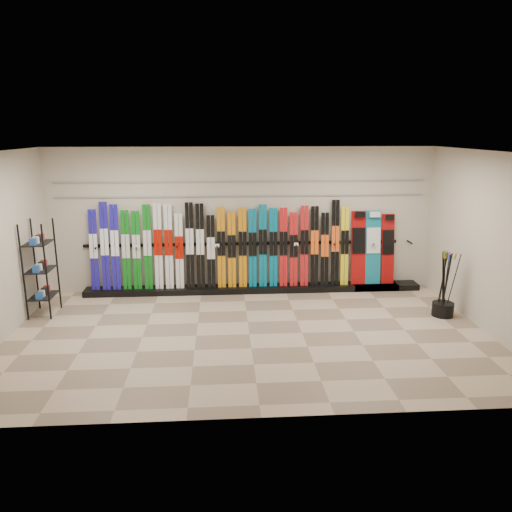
{
  "coord_description": "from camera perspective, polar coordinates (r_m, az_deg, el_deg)",
  "views": [
    {
      "loc": [
        -0.42,
        -7.77,
        3.33
      ],
      "look_at": [
        0.18,
        1.0,
        1.1
      ],
      "focal_mm": 35.0,
      "sensor_mm": 36.0,
      "label": 1
    }
  ],
  "objects": [
    {
      "name": "ceiling",
      "position": [
        7.79,
        -0.82,
        11.8
      ],
      "size": [
        8.0,
        8.0,
        0.0
      ],
      "primitive_type": "plane",
      "rotation": [
        3.14,
        0.0,
        0.0
      ],
      "color": "silver",
      "rests_on": "back_wall"
    },
    {
      "name": "right_wall",
      "position": [
        9.13,
        25.18,
        1.3
      ],
      "size": [
        0.0,
        5.0,
        5.0
      ],
      "primitive_type": "plane",
      "rotation": [
        1.57,
        0.0,
        -1.57
      ],
      "color": "beige",
      "rests_on": "floor"
    },
    {
      "name": "slatwall_rail_0",
      "position": [
        10.34,
        -1.55,
        6.85
      ],
      "size": [
        7.6,
        0.02,
        0.03
      ],
      "primitive_type": "cube",
      "color": "gray",
      "rests_on": "back_wall"
    },
    {
      "name": "ski_poles",
      "position": [
        9.71,
        20.79,
        -2.99
      ],
      "size": [
        0.29,
        0.35,
        1.18
      ],
      "color": "black",
      "rests_on": "pole_bin"
    },
    {
      "name": "ski_rack_base",
      "position": [
        10.59,
        -0.22,
        -3.75
      ],
      "size": [
        8.0,
        0.4,
        0.12
      ],
      "primitive_type": "cube",
      "color": "black",
      "rests_on": "floor"
    },
    {
      "name": "slatwall_rail_1",
      "position": [
        10.31,
        -1.57,
        8.5
      ],
      "size": [
        7.6,
        0.02,
        0.03
      ],
      "primitive_type": "cube",
      "color": "gray",
      "rests_on": "back_wall"
    },
    {
      "name": "snowboards",
      "position": [
        10.89,
        13.14,
        0.89
      ],
      "size": [
        0.93,
        0.24,
        1.56
      ],
      "color": "#990C0C",
      "rests_on": "ski_rack_base"
    },
    {
      "name": "accessory_rack",
      "position": [
        9.91,
        -23.4,
        -1.31
      ],
      "size": [
        0.4,
        0.6,
        1.75
      ],
      "primitive_type": "cube",
      "color": "black",
      "rests_on": "floor"
    },
    {
      "name": "back_wall",
      "position": [
        10.44,
        -1.54,
        4.14
      ],
      "size": [
        8.0,
        0.0,
        8.0
      ],
      "primitive_type": "plane",
      "rotation": [
        1.57,
        0.0,
        0.0
      ],
      "color": "beige",
      "rests_on": "floor"
    },
    {
      "name": "pole_bin",
      "position": [
        9.84,
        20.56,
        -5.71
      ],
      "size": [
        0.39,
        0.39,
        0.25
      ],
      "primitive_type": "cylinder",
      "color": "black",
      "rests_on": "floor"
    },
    {
      "name": "skis",
      "position": [
        10.36,
        -4.08,
        0.96
      ],
      "size": [
        5.37,
        0.2,
        1.8
      ],
      "color": "#2017A3",
      "rests_on": "ski_rack_base"
    },
    {
      "name": "floor",
      "position": [
        8.46,
        -0.74,
        -8.94
      ],
      "size": [
        8.0,
        8.0,
        0.0
      ],
      "primitive_type": "plane",
      "color": "#87715D",
      "rests_on": "ground"
    }
  ]
}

